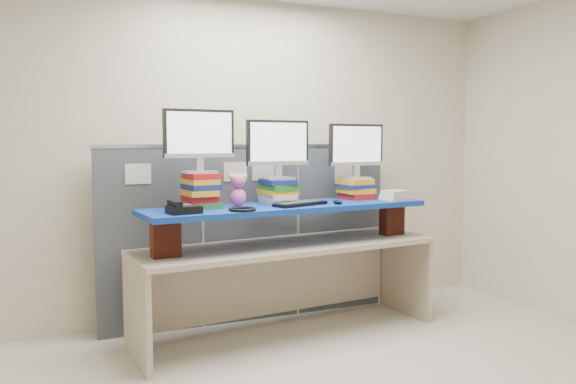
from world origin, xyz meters
name	(u,v)px	position (x,y,z in m)	size (l,w,h in m)	color
room	(358,169)	(0.00, 0.00, 1.40)	(5.00, 4.00, 2.80)	beige
cubicle_partition	(251,232)	(0.00, 1.78, 0.77)	(2.60, 0.06, 1.53)	#40454C
desk	(288,262)	(0.13, 1.28, 0.60)	(2.50, 0.93, 0.75)	tan
brick_pier_left	(165,238)	(-0.87, 1.14, 0.88)	(0.20, 0.11, 0.27)	maroon
brick_pier_right	(392,219)	(1.14, 1.32, 0.88)	(0.20, 0.11, 0.27)	maroon
blue_board	(288,207)	(0.13, 1.28, 1.04)	(2.31, 0.58, 0.04)	navy
book_stack_left	(200,191)	(-0.56, 1.35, 1.19)	(0.26, 0.32, 0.26)	#1D7027
book_stack_center	(278,191)	(0.09, 1.40, 1.15)	(0.28, 0.31, 0.19)	silver
book_stack_right	(355,188)	(0.85, 1.47, 1.15)	(0.28, 0.31, 0.18)	#B61419
monitor_left	(199,137)	(-0.56, 1.34, 1.59)	(0.54, 0.17, 0.47)	#B8B8BD
monitor_center	(278,146)	(0.09, 1.40, 1.52)	(0.54, 0.17, 0.47)	#B8B8BD
monitor_right	(356,148)	(0.85, 1.47, 1.50)	(0.54, 0.17, 0.47)	#B8B8BD
keyboard	(300,204)	(0.19, 1.19, 1.07)	(0.48, 0.30, 0.03)	black
mouse	(338,202)	(0.51, 1.16, 1.07)	(0.06, 0.11, 0.04)	black
desk_phone	(183,209)	(-0.76, 1.08, 1.09)	(0.24, 0.22, 0.09)	black
headset	(242,209)	(-0.33, 1.06, 1.07)	(0.20, 0.20, 0.02)	black
plush_toy	(238,189)	(-0.27, 1.33, 1.19)	(0.15, 0.11, 0.25)	#E2569E
binder_stack	(396,195)	(1.11, 1.24, 1.10)	(0.26, 0.22, 0.08)	beige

